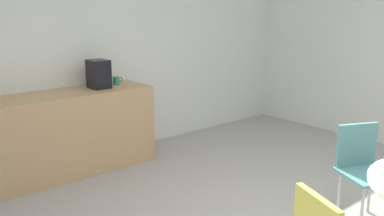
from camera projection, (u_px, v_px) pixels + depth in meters
wall_back at (104, 49)px, 5.10m from camera, size 6.00×0.10×2.60m
counter_block at (58, 135)px, 4.54m from camera, size 2.13×0.60×0.90m
chair_teal at (362, 161)px, 3.57m from camera, size 0.56×0.56×0.83m
mug_white at (117, 81)px, 4.96m from camera, size 0.13×0.08×0.09m
coffee_maker at (99, 74)px, 4.73m from camera, size 0.20×0.24×0.32m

